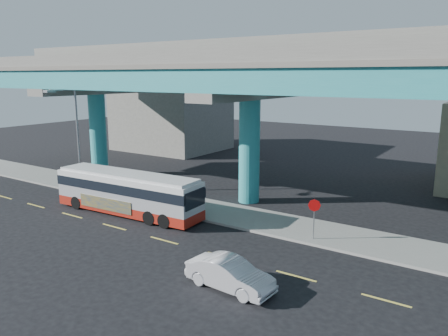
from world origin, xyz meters
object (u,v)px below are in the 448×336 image
Objects in this scene: transit_bus at (128,191)px; stop_sign at (314,211)px; parked_car at (99,178)px; street_lamp at (71,125)px; sedan at (230,274)px.

transit_bus reaches higher than stop_sign.
transit_bus is at bearing -168.19° from stop_sign.
street_lamp is (-0.28, -2.11, 4.54)m from parked_car.
parked_car is 19.18m from stop_sign.
stop_sign is at bearing -97.61° from parked_car.
transit_bus is 7.78m from parked_car.
transit_bus is 2.66× the size of sedan.
sedan is at bearing -19.07° from street_lamp.
parked_car is 1.74× the size of stop_sign.
parked_car is at bearing 177.91° from stop_sign.
street_lamp is (-7.20, 1.36, 3.83)m from transit_bus.
stop_sign reaches higher than parked_car.
sedan is 0.51× the size of street_lamp.
stop_sign reaches higher than sedan.
stop_sign is at bearing -2.94° from sedan.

